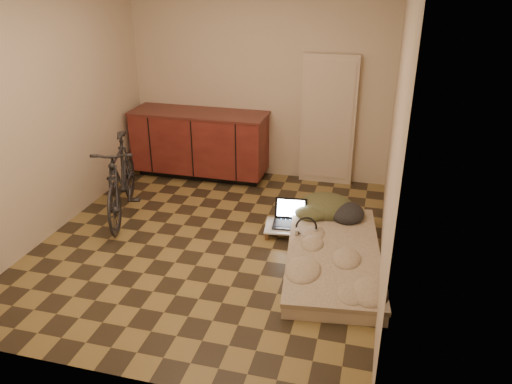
% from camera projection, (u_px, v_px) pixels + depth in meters
% --- Properties ---
extents(room_shell, '(3.50, 4.00, 2.60)m').
position_uv_depth(room_shell, '(207.00, 124.00, 4.80)').
color(room_shell, olive).
rests_on(room_shell, ground).
extents(cabinets, '(1.84, 0.62, 0.91)m').
position_uv_depth(cabinets, '(200.00, 143.00, 6.82)').
color(cabinets, black).
rests_on(cabinets, ground).
extents(appliance_panel, '(0.70, 0.10, 1.70)m').
position_uv_depth(appliance_panel, '(328.00, 121.00, 6.48)').
color(appliance_panel, beige).
rests_on(appliance_panel, ground).
extents(bicycle, '(0.95, 1.66, 1.03)m').
position_uv_depth(bicycle, '(120.00, 175.00, 5.68)').
color(bicycle, black).
rests_on(bicycle, ground).
extents(futon, '(1.12, 1.96, 0.16)m').
position_uv_depth(futon, '(333.00, 256.00, 4.90)').
color(futon, beige).
rests_on(futon, ground).
extents(clothing_pile, '(0.74, 0.64, 0.27)m').
position_uv_depth(clothing_pile, '(331.00, 202.00, 5.54)').
color(clothing_pile, '#404327').
rests_on(clothing_pile, futon).
extents(headphones, '(0.28, 0.26, 0.16)m').
position_uv_depth(headphones, '(306.00, 227.00, 5.13)').
color(headphones, black).
rests_on(headphones, futon).
extents(lap_desk, '(0.63, 0.45, 0.10)m').
position_uv_depth(lap_desk, '(292.00, 227.00, 5.44)').
color(lap_desk, brown).
rests_on(lap_desk, ground).
extents(laptop, '(0.39, 0.35, 0.24)m').
position_uv_depth(laptop, '(290.00, 219.00, 5.48)').
color(laptop, black).
rests_on(laptop, lap_desk).
extents(mouse, '(0.11, 0.13, 0.04)m').
position_uv_depth(mouse, '(309.00, 229.00, 5.34)').
color(mouse, white).
rests_on(mouse, lap_desk).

